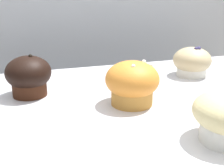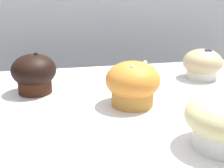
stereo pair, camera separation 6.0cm
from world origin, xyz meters
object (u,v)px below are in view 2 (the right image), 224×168
(muffin_back_left, at_px, (34,73))
(muffin_front_right, at_px, (202,64))
(muffin_front_left, at_px, (224,121))
(muffin_back_right, at_px, (133,84))

(muffin_back_left, relative_size, muffin_front_right, 1.00)
(muffin_back_left, height_order, muffin_front_right, muffin_back_left)
(muffin_back_left, relative_size, muffin_front_left, 0.83)
(muffin_back_right, xyz_separation_m, muffin_front_left, (0.09, -0.19, -0.00))
(muffin_back_right, bearing_deg, muffin_front_right, 32.21)
(muffin_back_left, bearing_deg, muffin_back_right, -30.28)
(muffin_back_right, xyz_separation_m, muffin_front_right, (0.22, 0.14, -0.01))
(muffin_front_left, height_order, muffin_front_right, muffin_front_left)
(muffin_back_left, height_order, muffin_back_right, muffin_back_left)
(muffin_back_left, distance_m, muffin_front_right, 0.41)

